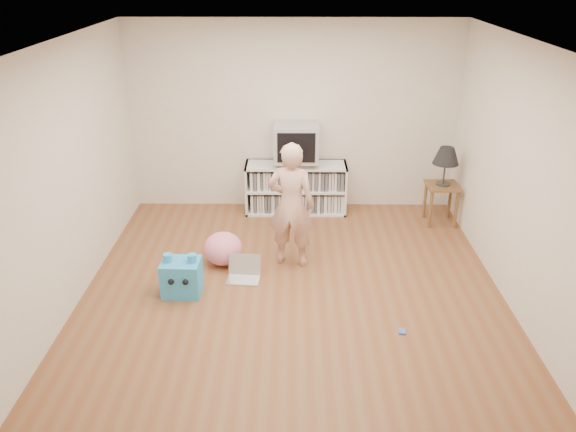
% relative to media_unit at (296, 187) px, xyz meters
% --- Properties ---
extents(ground, '(4.50, 4.50, 0.00)m').
position_rel_media_unit_xyz_m(ground, '(-0.04, -2.04, -0.35)').
color(ground, brown).
rests_on(ground, ground).
extents(walls, '(4.52, 4.52, 2.60)m').
position_rel_media_unit_xyz_m(walls, '(-0.04, -2.04, 0.95)').
color(walls, beige).
rests_on(walls, ground).
extents(ceiling, '(4.50, 4.50, 0.01)m').
position_rel_media_unit_xyz_m(ceiling, '(-0.04, -2.04, 2.25)').
color(ceiling, white).
rests_on(ceiling, walls).
extents(media_unit, '(1.40, 0.45, 0.70)m').
position_rel_media_unit_xyz_m(media_unit, '(0.00, 0.00, 0.00)').
color(media_unit, white).
rests_on(media_unit, ground).
extents(dvd_deck, '(0.45, 0.35, 0.07)m').
position_rel_media_unit_xyz_m(dvd_deck, '(-0.00, -0.02, 0.39)').
color(dvd_deck, gray).
rests_on(dvd_deck, media_unit).
extents(crt_tv, '(0.60, 0.53, 0.50)m').
position_rel_media_unit_xyz_m(crt_tv, '(0.00, -0.02, 0.67)').
color(crt_tv, '#A5A5AA').
rests_on(crt_tv, dvd_deck).
extents(side_table, '(0.42, 0.42, 0.55)m').
position_rel_media_unit_xyz_m(side_table, '(1.95, -0.39, 0.07)').
color(side_table, brown).
rests_on(side_table, ground).
extents(table_lamp, '(0.34, 0.34, 0.52)m').
position_rel_media_unit_xyz_m(table_lamp, '(1.95, -0.39, 0.59)').
color(table_lamp, '#333333').
rests_on(table_lamp, side_table).
extents(person, '(0.60, 0.45, 1.48)m').
position_rel_media_unit_xyz_m(person, '(-0.06, -1.52, 0.39)').
color(person, '#DAA795').
rests_on(person, ground).
extents(laptop, '(0.38, 0.32, 0.25)m').
position_rel_media_unit_xyz_m(laptop, '(-0.59, -1.86, -0.28)').
color(laptop, silver).
rests_on(laptop, ground).
extents(playing_cards, '(0.08, 0.10, 0.02)m').
position_rel_media_unit_xyz_m(playing_cards, '(1.02, -2.87, -0.34)').
color(playing_cards, '#4669BB').
rests_on(playing_cards, ground).
extents(plush_blue, '(0.41, 0.36, 0.47)m').
position_rel_media_unit_xyz_m(plush_blue, '(-1.22, -2.19, -0.15)').
color(plush_blue, '#2C99E3').
rests_on(plush_blue, ground).
extents(plush_pink, '(0.58, 0.58, 0.39)m').
position_rel_media_unit_xyz_m(plush_pink, '(-0.86, -1.54, -0.16)').
color(plush_pink, pink).
rests_on(plush_pink, ground).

